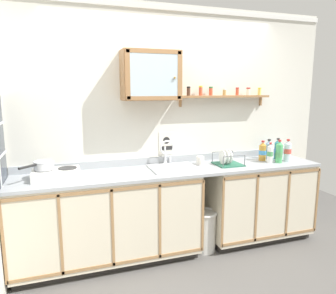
# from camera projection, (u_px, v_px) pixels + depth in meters

# --- Properties ---
(floor) EXTENTS (6.29, 6.29, 0.00)m
(floor) POSITION_uv_depth(u_px,v_px,m) (190.00, 270.00, 3.10)
(floor) COLOR #565451
(floor) RESTS_ON ground
(back_wall) EXTENTS (3.89, 0.07, 2.63)m
(back_wall) POSITION_uv_depth(u_px,v_px,m) (166.00, 128.00, 3.54)
(back_wall) COLOR silver
(back_wall) RESTS_ON ground
(lower_cabinet_run) EXTENTS (1.84, 0.58, 0.89)m
(lower_cabinet_run) POSITION_uv_depth(u_px,v_px,m) (108.00, 220.00, 3.19)
(lower_cabinet_run) COLOR black
(lower_cabinet_run) RESTS_ON ground
(lower_cabinet_run_right) EXTENTS (1.24, 0.58, 0.89)m
(lower_cabinet_run_right) POSITION_uv_depth(u_px,v_px,m) (257.00, 201.00, 3.73)
(lower_cabinet_run_right) COLOR black
(lower_cabinet_run_right) RESTS_ON ground
(countertop) EXTENTS (3.25, 0.60, 0.03)m
(countertop) POSITION_uv_depth(u_px,v_px,m) (176.00, 170.00, 3.33)
(countertop) COLOR #9EA3A8
(countertop) RESTS_ON lower_cabinet_run
(backsplash) EXTENTS (3.25, 0.02, 0.08)m
(backsplash) POSITION_uv_depth(u_px,v_px,m) (167.00, 160.00, 3.57)
(backsplash) COLOR #9EA3A8
(backsplash) RESTS_ON countertop
(sink) EXTENTS (0.49, 0.47, 0.40)m
(sink) POSITION_uv_depth(u_px,v_px,m) (173.00, 170.00, 3.36)
(sink) COLOR silver
(sink) RESTS_ON countertop
(hot_plate_stove) EXTENTS (0.43, 0.28, 0.09)m
(hot_plate_stove) POSITION_uv_depth(u_px,v_px,m) (56.00, 174.00, 2.96)
(hot_plate_stove) COLOR silver
(hot_plate_stove) RESTS_ON countertop
(saucepan) EXTENTS (0.29, 0.28, 0.08)m
(saucepan) POSITION_uv_depth(u_px,v_px,m) (43.00, 165.00, 2.92)
(saucepan) COLOR silver
(saucepan) RESTS_ON hot_plate_stove
(bottle_juice_amber_0) EXTENTS (0.08, 0.08, 0.24)m
(bottle_juice_amber_0) POSITION_uv_depth(u_px,v_px,m) (263.00, 151.00, 3.70)
(bottle_juice_amber_0) COLOR gold
(bottle_juice_amber_0) RESTS_ON countertop
(bottle_detergent_teal_1) EXTENTS (0.08, 0.08, 0.25)m
(bottle_detergent_teal_1) POSITION_uv_depth(u_px,v_px,m) (278.00, 149.00, 3.78)
(bottle_detergent_teal_1) COLOR teal
(bottle_detergent_teal_1) RESTS_ON countertop
(bottle_water_clear_2) EXTENTS (0.08, 0.08, 0.26)m
(bottle_water_clear_2) POSITION_uv_depth(u_px,v_px,m) (288.00, 151.00, 3.66)
(bottle_water_clear_2) COLOR silver
(bottle_water_clear_2) RESTS_ON countertop
(bottle_opaque_white_3) EXTENTS (0.07, 0.07, 0.23)m
(bottle_opaque_white_3) POSITION_uv_depth(u_px,v_px,m) (270.00, 153.00, 3.58)
(bottle_opaque_white_3) COLOR white
(bottle_opaque_white_3) RESTS_ON countertop
(bottle_water_blue_4) EXTENTS (0.08, 0.08, 0.24)m
(bottle_water_blue_4) POSITION_uv_depth(u_px,v_px,m) (269.00, 150.00, 3.79)
(bottle_water_blue_4) COLOR #8CB7E0
(bottle_water_blue_4) RESTS_ON countertop
(bottle_soda_green_5) EXTENTS (0.08, 0.08, 0.26)m
(bottle_soda_green_5) POSITION_uv_depth(u_px,v_px,m) (279.00, 153.00, 3.59)
(bottle_soda_green_5) COLOR #4CB266
(bottle_soda_green_5) RESTS_ON countertop
(dish_rack) EXTENTS (0.28, 0.28, 0.17)m
(dish_rack) POSITION_uv_depth(u_px,v_px,m) (227.00, 161.00, 3.49)
(dish_rack) COLOR #26664C
(dish_rack) RESTS_ON countertop
(mug) EXTENTS (0.09, 0.12, 0.09)m
(mug) POSITION_uv_depth(u_px,v_px,m) (200.00, 161.00, 3.50)
(mug) COLOR white
(mug) RESTS_ON countertop
(wall_cabinet) EXTENTS (0.59, 0.29, 0.50)m
(wall_cabinet) POSITION_uv_depth(u_px,v_px,m) (151.00, 76.00, 3.22)
(wall_cabinet) COLOR #996B42
(spice_shelf) EXTENTS (1.10, 0.14, 0.23)m
(spice_shelf) POSITION_uv_depth(u_px,v_px,m) (224.00, 95.00, 3.60)
(spice_shelf) COLOR #996B42
(warning_sign) EXTENTS (0.17, 0.01, 0.25)m
(warning_sign) POSITION_uv_depth(u_px,v_px,m) (166.00, 143.00, 3.54)
(warning_sign) COLOR silver
(trash_bin) EXTENTS (0.28, 0.28, 0.45)m
(trash_bin) POSITION_uv_depth(u_px,v_px,m) (204.00, 230.00, 3.46)
(trash_bin) COLOR silver
(trash_bin) RESTS_ON ground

